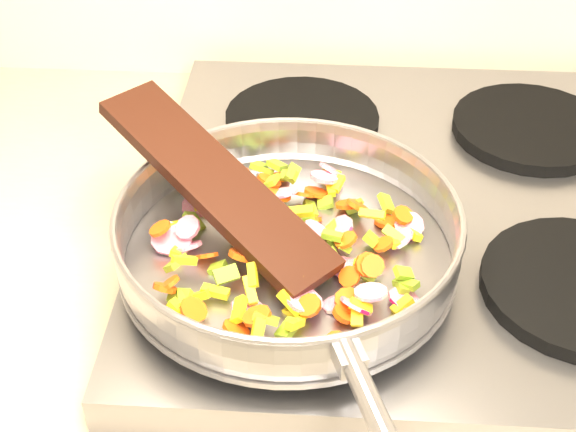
{
  "coord_description": "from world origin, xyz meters",
  "views": [
    {
      "loc": [
        -0.8,
        0.96,
        1.48
      ],
      "look_at": [
        -0.84,
        1.54,
        1.01
      ],
      "focal_mm": 50.0,
      "sensor_mm": 36.0,
      "label": 1
    }
  ],
  "objects": [
    {
      "name": "vegetable_heap",
      "position": [
        -0.84,
        1.54,
        0.98
      ],
      "size": [
        0.28,
        0.27,
        0.05
      ],
      "color": "yellow",
      "rests_on": "saute_pan"
    },
    {
      "name": "wooden_spatula",
      "position": [
        -0.91,
        1.58,
        1.02
      ],
      "size": [
        0.26,
        0.24,
        0.09
      ],
      "primitive_type": "cube",
      "rotation": [
        0.0,
        -0.25,
        2.4
      ],
      "color": "black",
      "rests_on": "saute_pan"
    },
    {
      "name": "grate_br",
      "position": [
        -0.56,
        1.81,
        0.95
      ],
      "size": [
        0.19,
        0.19,
        0.02
      ],
      "primitive_type": "cylinder",
      "color": "black",
      "rests_on": "cooktop"
    },
    {
      "name": "saute_pan",
      "position": [
        -0.84,
        1.54,
        0.99
      ],
      "size": [
        0.37,
        0.52,
        0.06
      ],
      "rotation": [
        0.0,
        0.0,
        0.34
      ],
      "color": "#9E9EA5",
      "rests_on": "grate_fl"
    },
    {
      "name": "grate_fl",
      "position": [
        -0.84,
        1.52,
        0.95
      ],
      "size": [
        0.19,
        0.19,
        0.02
      ],
      "primitive_type": "cylinder",
      "color": "black",
      "rests_on": "cooktop"
    },
    {
      "name": "grate_bl",
      "position": [
        -0.84,
        1.81,
        0.95
      ],
      "size": [
        0.19,
        0.19,
        0.02
      ],
      "primitive_type": "cylinder",
      "color": "black",
      "rests_on": "cooktop"
    },
    {
      "name": "cooktop",
      "position": [
        -0.7,
        1.67,
        0.92
      ],
      "size": [
        0.6,
        0.6,
        0.04
      ],
      "primitive_type": "cube",
      "color": "#939399",
      "rests_on": "counter_top"
    }
  ]
}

